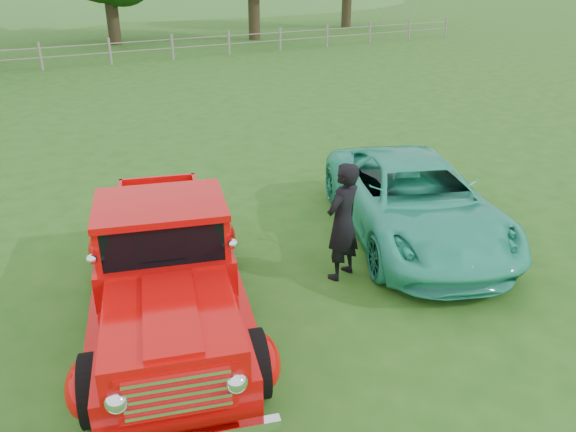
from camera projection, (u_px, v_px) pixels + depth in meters
ground at (304, 326)px, 7.35m from camera, size 140.00×140.00×0.00m
fence_line at (40, 56)px, 24.44m from camera, size 48.00×0.12×1.20m
red_pickup at (166, 272)px, 7.05m from camera, size 3.20×5.27×1.78m
teal_sedan at (414, 200)px, 9.48m from camera, size 3.84×5.29×1.34m
man at (343, 222)px, 8.15m from camera, size 0.76×0.63×1.80m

